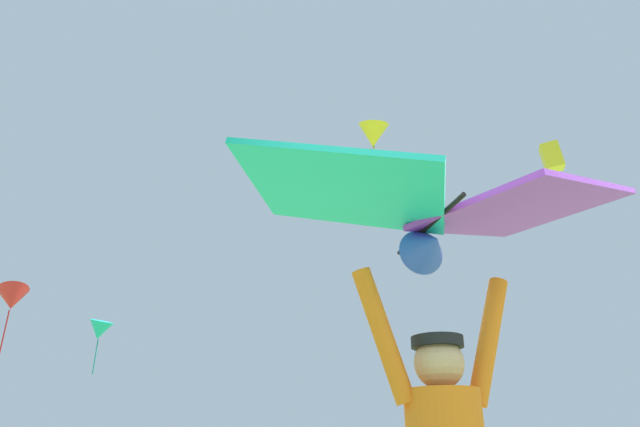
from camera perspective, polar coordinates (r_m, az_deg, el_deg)
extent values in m
sphere|color=tan|center=(2.68, 12.09, -14.77)|extent=(0.23, 0.23, 0.23)
cylinder|color=black|center=(2.70, 11.91, -12.79)|extent=(0.28, 0.28, 0.05)
cylinder|color=orange|center=(2.83, 16.86, -12.26)|extent=(0.29, 0.14, 0.62)
cylinder|color=orange|center=(2.60, 6.44, -12.18)|extent=(0.29, 0.14, 0.62)
cylinder|color=black|center=(2.86, 10.95, -1.39)|extent=(0.17, 0.78, 0.02)
cube|color=purple|center=(3.03, 19.82, 0.39)|extent=(1.08, 0.99, 0.22)
cube|color=#19B2AD|center=(2.65, 2.54, 2.40)|extent=(1.21, 1.18, 0.22)
cone|color=blue|center=(2.83, 11.10, -3.26)|extent=(0.27, 0.24, 0.24)
cone|color=yellow|center=(20.00, 5.49, 7.94)|extent=(1.58, 1.69, 1.22)
cylinder|color=#A4921C|center=(19.40, 5.63, 4.94)|extent=(0.05, 0.05, 1.55)
cone|color=#19B2AD|center=(21.41, -21.65, -11.04)|extent=(0.89, 0.99, 0.90)
cylinder|color=#117C79|center=(21.25, -22.03, -13.42)|extent=(0.04, 0.04, 1.18)
cube|color=yellow|center=(19.71, 22.65, 5.34)|extent=(0.90, 0.80, 0.99)
cone|color=red|center=(13.86, -29.01, -7.65)|extent=(0.93, 0.99, 0.76)
cylinder|color=maroon|center=(13.71, -29.61, -10.50)|extent=(0.03, 0.03, 0.93)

